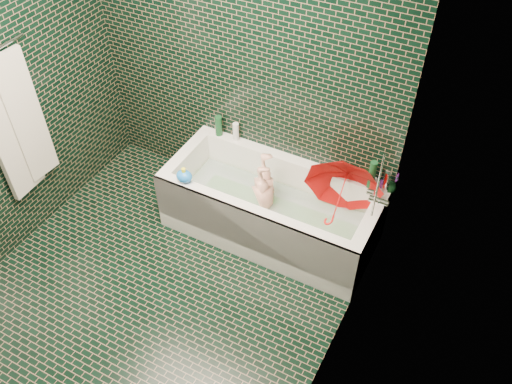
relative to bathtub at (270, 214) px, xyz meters
The scene contains 19 objects.
floor 1.12m from the bathtub, 114.07° to the right, with size 2.80×2.80×0.00m, color black.
wall_back 1.20m from the bathtub, 138.90° to the left, with size 2.80×2.80×0.00m, color black.
wall_right 1.68m from the bathtub, 49.85° to the right, with size 2.80×2.80×0.00m, color black.
bathtub is the anchor object (origin of this frame).
bath_mat 0.06m from the bathtub, 90.00° to the left, with size 1.35×0.47×0.01m, color green.
water 0.09m from the bathtub, 90.00° to the left, with size 1.48×0.53×0.00m, color silver.
towel 2.03m from the bathtub, 155.50° to the right, with size 0.08×0.44×1.12m.
faucet 0.99m from the bathtub, ahead, with size 0.18×0.19×0.55m.
child 0.11m from the bathtub, 157.34° to the left, with size 0.30×0.20×0.84m, color #F3AF98.
umbrella 0.64m from the bathtub, 10.51° to the left, with size 0.58×0.58×0.51m, color red.
soap_bottle_a 0.84m from the bathtub, 27.34° to the left, with size 0.10×0.11×0.27m, color white.
soap_bottle_b 0.91m from the bathtub, 23.46° to the left, with size 0.09×0.09×0.20m, color #4E1D6F.
soap_bottle_c 0.93m from the bathtub, 22.64° to the left, with size 0.13×0.13×0.16m, color #134420.
bottle_right_tall 0.89m from the bathtub, 25.45° to the left, with size 0.06×0.06×0.24m, color #134420.
bottle_right_pump 0.97m from the bathtub, 22.36° to the left, with size 0.05×0.05×0.19m, color silver.
bottle_left_tall 0.86m from the bathtub, 152.69° to the left, with size 0.06×0.06×0.18m, color #134420.
bottle_left_short 0.74m from the bathtub, 145.20° to the left, with size 0.05×0.05×0.16m, color white.
rubber_duck 0.81m from the bathtub, 30.34° to the left, with size 0.10×0.08×0.08m.
bath_toy 0.77m from the bathtub, 154.33° to the right, with size 0.15×0.13×0.13m.
Camera 1 is at (1.76, -1.74, 3.40)m, focal length 38.00 mm.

